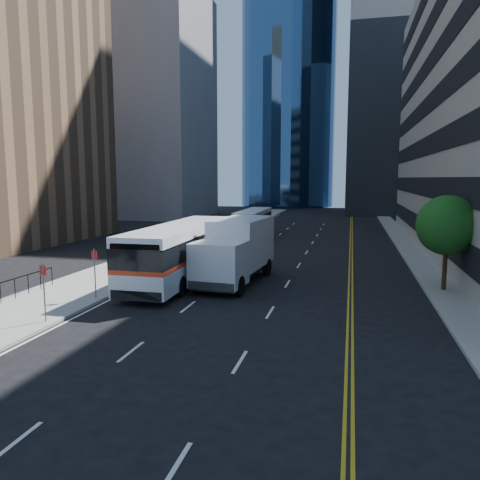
# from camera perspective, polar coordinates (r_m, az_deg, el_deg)

# --- Properties ---
(ground) EXTENTS (160.00, 160.00, 0.00)m
(ground) POSITION_cam_1_polar(r_m,az_deg,el_deg) (20.05, 1.27, -10.29)
(ground) COLOR black
(ground) RESTS_ON ground
(sidewalk_west) EXTENTS (5.00, 90.00, 0.15)m
(sidewalk_west) POSITION_cam_1_polar(r_m,az_deg,el_deg) (46.40, -4.93, 0.03)
(sidewalk_west) COLOR gray
(sidewalk_west) RESTS_ON ground
(sidewalk_east) EXTENTS (2.00, 90.00, 0.15)m
(sidewalk_east) POSITION_cam_1_polar(r_m,az_deg,el_deg) (44.36, 19.74, -0.74)
(sidewalk_east) COLOR gray
(sidewalk_east) RESTS_ON ground
(office_tower_north) EXTENTS (30.00, 28.00, 60.00)m
(office_tower_north) POSITION_cam_1_polar(r_m,az_deg,el_deg) (94.78, 23.13, 21.58)
(office_tower_north) COLOR gray
(office_tower_north) RESTS_ON ground
(glass_tower) EXTENTS (20.00, 20.00, 80.00)m
(glass_tower) POSITION_cam_1_polar(r_m,az_deg,el_deg) (109.94, 6.01, 25.48)
(glass_tower) COLOR navy
(glass_tower) RESTS_ON ground
(midrise_west) EXTENTS (18.00, 18.00, 35.00)m
(midrise_west) POSITION_cam_1_polar(r_m,az_deg,el_deg) (78.39, -11.28, 15.77)
(midrise_west) COLOR gray
(midrise_west) RESTS_ON ground
(street_tree) EXTENTS (3.20, 3.20, 5.10)m
(street_tree) POSITION_cam_1_polar(r_m,az_deg,el_deg) (27.24, 23.93, 1.64)
(street_tree) COLOR #332114
(street_tree) RESTS_ON sidewalk_east
(bus_front) EXTENTS (3.01, 13.09, 3.37)m
(bus_front) POSITION_cam_1_polar(r_m,az_deg,el_deg) (28.46, -7.08, -1.20)
(bus_front) COLOR white
(bus_front) RESTS_ON ground
(bus_rear) EXTENTS (2.48, 10.64, 2.73)m
(bus_rear) POSITION_cam_1_polar(r_m,az_deg,el_deg) (50.35, 1.64, 2.27)
(bus_rear) COLOR white
(bus_rear) RESTS_ON ground
(box_truck) EXTENTS (3.35, 7.98, 3.72)m
(box_truck) POSITION_cam_1_polar(r_m,az_deg,el_deg) (27.51, -0.48, -1.19)
(box_truck) COLOR silver
(box_truck) RESTS_ON ground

